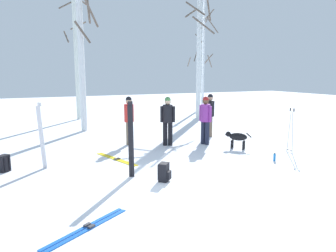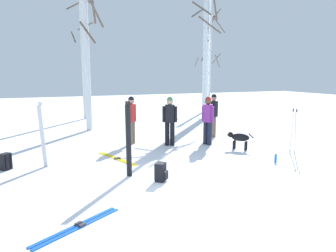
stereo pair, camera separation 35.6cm
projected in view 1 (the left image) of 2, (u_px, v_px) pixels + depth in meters
The scene contains 19 objects.
ground_plane at pixel (192, 186), 7.04m from camera, with size 60.00×60.00×0.00m, color white.
person_0 at pixel (129, 117), 11.11m from camera, with size 0.38×0.41×1.72m.
person_1 at pixel (210, 112), 12.50m from camera, with size 0.34×0.51×1.72m.
person_2 at pixel (168, 118), 10.92m from camera, with size 0.48×0.34×1.72m.
person_4 at pixel (205, 117), 11.10m from camera, with size 0.34×0.49×1.72m.
dog at pixel (237, 137), 10.55m from camera, with size 0.64×0.69×0.57m.
ski_pair_planted_0 at pixel (41, 136), 8.27m from camera, with size 0.19×0.17×1.77m.
ski_pair_planted_1 at pixel (131, 140), 7.55m from camera, with size 0.13×0.08×1.86m.
ski_pair_lying_0 at pixel (87, 228), 5.13m from camera, with size 1.54×1.05×0.05m.
ski_pair_lying_1 at pixel (116, 159), 9.26m from camera, with size 0.79×1.87×0.05m.
ski_poles_0 at pixel (291, 129), 9.96m from camera, with size 0.07×0.25×1.43m.
backpack_0 at pixel (164, 172), 7.36m from camera, with size 0.35×0.34×0.44m.
backpack_1 at pixel (4, 164), 8.08m from camera, with size 0.34×0.34×0.44m.
water_bottle_0 at pixel (275, 157), 9.08m from camera, with size 0.07×0.07×0.24m.
birch_tree_2 at pixel (82, 63), 13.41m from camera, with size 1.13×1.13×5.61m.
birch_tree_3 at pixel (76, 55), 16.88m from camera, with size 1.40×1.39×6.69m.
birch_tree_4 at pixel (199, 53), 17.31m from camera, with size 1.57×1.48×6.81m.
birch_tree_5 at pixel (204, 49), 17.55m from camera, with size 1.09×1.40×7.62m.
birch_tree_6 at pixel (200, 71), 21.27m from camera, with size 2.05×2.04×5.12m.
Camera 1 is at (-3.29, -5.89, 2.51)m, focal length 33.48 mm.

